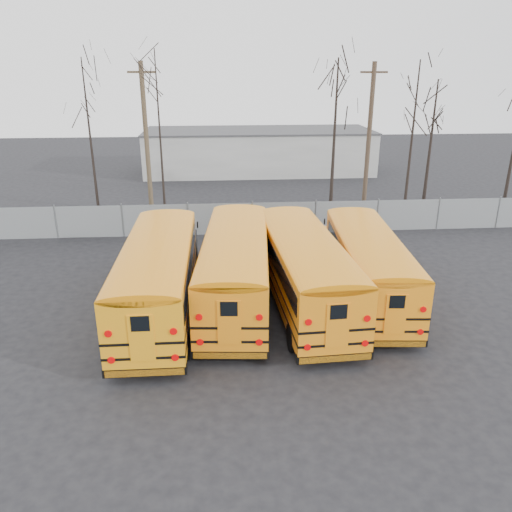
{
  "coord_description": "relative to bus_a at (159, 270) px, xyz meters",
  "views": [
    {
      "loc": [
        -2.05,
        -17.97,
        9.86
      ],
      "look_at": [
        -0.4,
        3.75,
        1.6
      ],
      "focal_mm": 35.0,
      "sensor_mm": 36.0,
      "label": 1
    }
  ],
  "objects": [
    {
      "name": "tree_2",
      "position": [
        -1.12,
        13.92,
        3.52
      ],
      "size": [
        0.26,
        0.26,
        10.95
      ],
      "primitive_type": "cone",
      "color": "black",
      "rests_on": "ground"
    },
    {
      "name": "distant_building",
      "position": [
        6.64,
        30.53,
        0.05
      ],
      "size": [
        22.0,
        8.0,
        4.0
      ],
      "primitive_type": "cube",
      "color": "beige",
      "rests_on": "ground"
    },
    {
      "name": "tree_3",
      "position": [
        10.38,
        14.02,
        3.27
      ],
      "size": [
        0.26,
        0.26,
        10.45
      ],
      "primitive_type": "cone",
      "color": "black",
      "rests_on": "ground"
    },
    {
      "name": "tree_5",
      "position": [
        17.51,
        15.04,
        2.61
      ],
      "size": [
        0.26,
        0.26,
        9.12
      ],
      "primitive_type": "cone",
      "color": "black",
      "rests_on": "ground"
    },
    {
      "name": "bus_b",
      "position": [
        3.25,
        0.79,
        -0.01
      ],
      "size": [
        3.68,
        12.02,
        3.32
      ],
      "rotation": [
        0.0,
        0.0,
        -0.08
      ],
      "color": "black",
      "rests_on": "ground"
    },
    {
      "name": "bus_a",
      "position": [
        0.0,
        0.0,
        0.0
      ],
      "size": [
        2.75,
        11.93,
        3.34
      ],
      "rotation": [
        0.0,
        0.0,
        0.0
      ],
      "color": "black",
      "rests_on": "ground"
    },
    {
      "name": "bus_d",
      "position": [
        9.12,
        0.85,
        -0.13
      ],
      "size": [
        3.41,
        11.27,
        3.11
      ],
      "rotation": [
        0.0,
        0.0,
        -0.08
      ],
      "color": "black",
      "rests_on": "ground"
    },
    {
      "name": "bus_c",
      "position": [
        6.16,
        0.3,
        -0.03
      ],
      "size": [
        3.33,
        11.88,
        3.29
      ],
      "rotation": [
        0.0,
        0.0,
        0.05
      ],
      "color": "black",
      "rests_on": "ground"
    },
    {
      "name": "utility_pole_right",
      "position": [
        13.14,
        15.31,
        3.3
      ],
      "size": [
        1.82,
        0.39,
        10.24
      ],
      "rotation": [
        0.0,
        0.0,
        -0.14
      ],
      "color": "#473628",
      "rests_on": "ground"
    },
    {
      "name": "tree_1",
      "position": [
        -6.2,
        16.5,
        3.3
      ],
      "size": [
        0.26,
        0.26,
        10.5
      ],
      "primitive_type": "cone",
      "color": "black",
      "rests_on": "ground"
    },
    {
      "name": "tree_4",
      "position": [
        15.09,
        12.41,
        3.2
      ],
      "size": [
        0.26,
        0.26,
        10.31
      ],
      "primitive_type": "cone",
      "color": "black",
      "rests_on": "ground"
    },
    {
      "name": "utility_pole_left",
      "position": [
        -2.17,
        15.03,
        3.31
      ],
      "size": [
        1.82,
        0.39,
        10.26
      ],
      "rotation": [
        0.0,
        0.0,
        -0.14
      ],
      "color": "brown",
      "rests_on": "ground"
    },
    {
      "name": "fence",
      "position": [
        4.64,
        10.53,
        -0.95
      ],
      "size": [
        40.0,
        0.04,
        2.0
      ],
      "primitive_type": "cube",
      "color": "gray",
      "rests_on": "ground"
    },
    {
      "name": "ground",
      "position": [
        4.64,
        -1.47,
        -1.95
      ],
      "size": [
        120.0,
        120.0,
        0.0
      ],
      "primitive_type": "plane",
      "color": "black",
      "rests_on": "ground"
    }
  ]
}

